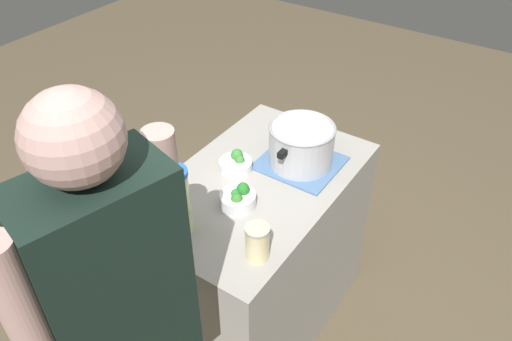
{
  "coord_description": "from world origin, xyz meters",
  "views": [
    {
      "loc": [
        1.26,
        0.85,
        2.13
      ],
      "look_at": [
        0.0,
        0.0,
        0.94
      ],
      "focal_mm": 34.96,
      "sensor_mm": 36.0,
      "label": 1
    }
  ],
  "objects": [
    {
      "name": "ground_plane",
      "position": [
        0.0,
        0.0,
        0.0
      ],
      "size": [
        8.0,
        8.0,
        0.0
      ],
      "primitive_type": "plane",
      "color": "brown"
    },
    {
      "name": "counter_slab",
      "position": [
        0.0,
        0.0,
        0.45
      ],
      "size": [
        1.0,
        0.62,
        0.89
      ],
      "primitive_type": "cube",
      "color": "gray",
      "rests_on": "ground_plane"
    },
    {
      "name": "dish_cloth",
      "position": [
        -0.19,
        0.09,
        0.9
      ],
      "size": [
        0.29,
        0.31,
        0.01
      ],
      "primitive_type": "cube",
      "color": "#4C6E99",
      "rests_on": "counter_slab"
    },
    {
      "name": "cooking_pot",
      "position": [
        -0.19,
        0.09,
        0.99
      ],
      "size": [
        0.34,
        0.27,
        0.17
      ],
      "color": "#B7B7BC",
      "rests_on": "dish_cloth"
    },
    {
      "name": "lemonade_pitcher",
      "position": [
        0.37,
        -0.07,
        1.02
      ],
      "size": [
        0.1,
        0.1,
        0.26
      ],
      "color": "beige",
      "rests_on": "counter_slab"
    },
    {
      "name": "mason_jar",
      "position": [
        0.33,
        0.23,
        0.96
      ],
      "size": [
        0.08,
        0.08,
        0.13
      ],
      "color": "beige",
      "rests_on": "counter_slab"
    },
    {
      "name": "broccoli_bowl_front",
      "position": [
        0.16,
        0.03,
        0.93
      ],
      "size": [
        0.13,
        0.13,
        0.09
      ],
      "color": "silver",
      "rests_on": "counter_slab"
    },
    {
      "name": "broccoli_bowl_center",
      "position": [
        -0.02,
        -0.11,
        0.92
      ],
      "size": [
        0.13,
        0.13,
        0.08
      ],
      "color": "silver",
      "rests_on": "counter_slab"
    },
    {
      "name": "person_cook",
      "position": [
        0.81,
        0.13,
        0.94
      ],
      "size": [
        0.5,
        0.28,
        1.7
      ],
      "color": "tan",
      "rests_on": "ground_plane"
    }
  ]
}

